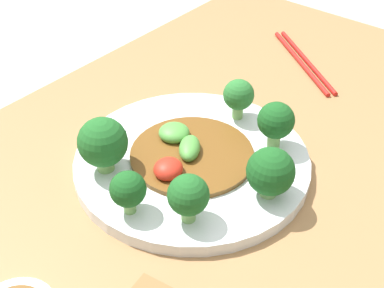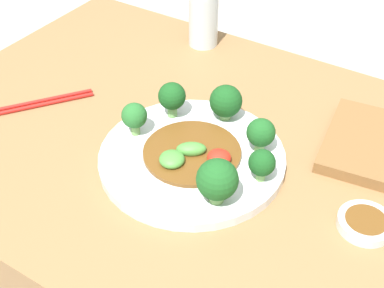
{
  "view_description": "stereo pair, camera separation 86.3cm",
  "coord_description": "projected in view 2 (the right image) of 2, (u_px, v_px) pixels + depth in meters",
  "views": [
    {
      "loc": [
        -0.38,
        -0.27,
        1.17
      ],
      "look_at": [
        0.02,
        0.05,
        0.77
      ],
      "focal_mm": 50.0,
      "sensor_mm": 36.0,
      "label": 1
    },
    {
      "loc": [
        -0.32,
        0.58,
        1.3
      ],
      "look_at": [
        0.02,
        0.05,
        0.77
      ],
      "focal_mm": 50.0,
      "sensor_mm": 36.0,
      "label": 2
    }
  ],
  "objects": [
    {
      "name": "chopsticks",
      "position": [
        35.0,
        104.0,
        0.96
      ],
      "size": [
        0.14,
        0.18,
        0.01
      ],
      "color": "red",
      "rests_on": "table"
    },
    {
      "name": "broccoli_west",
      "position": [
        262.0,
        163.0,
        0.77
      ],
      "size": [
        0.04,
        0.04,
        0.05
      ],
      "color": "#7AAD5B",
      "rests_on": "plate"
    },
    {
      "name": "table",
      "position": [
        211.0,
        283.0,
        1.1
      ],
      "size": [
        1.07,
        0.69,
        0.73
      ],
      "color": "olive",
      "rests_on": "ground_plane"
    },
    {
      "name": "sauce_dish",
      "position": [
        365.0,
        223.0,
        0.73
      ],
      "size": [
        0.08,
        0.08,
        0.02
      ],
      "color": "silver",
      "rests_on": "table"
    },
    {
      "name": "broccoli_south",
      "position": [
        226.0,
        101.0,
        0.88
      ],
      "size": [
        0.05,
        0.05,
        0.06
      ],
      "color": "#89B76B",
      "rests_on": "plate"
    },
    {
      "name": "plate",
      "position": [
        192.0,
        158.0,
        0.84
      ],
      "size": [
        0.29,
        0.29,
        0.02
      ],
      "color": "silver",
      "rests_on": "table"
    },
    {
      "name": "drinking_glass",
      "position": [
        203.0,
        19.0,
        1.09
      ],
      "size": [
        0.06,
        0.06,
        0.11
      ],
      "color": "silver",
      "rests_on": "table"
    },
    {
      "name": "stirfry_center",
      "position": [
        192.0,
        153.0,
        0.82
      ],
      "size": [
        0.15,
        0.15,
        0.02
      ],
      "color": "brown",
      "rests_on": "plate"
    },
    {
      "name": "broccoli_southeast",
      "position": [
        172.0,
        97.0,
        0.88
      ],
      "size": [
        0.05,
        0.05,
        0.06
      ],
      "color": "#70A356",
      "rests_on": "plate"
    },
    {
      "name": "broccoli_east",
      "position": [
        134.0,
        116.0,
        0.85
      ],
      "size": [
        0.04,
        0.04,
        0.06
      ],
      "color": "#7AAD5B",
      "rests_on": "plate"
    },
    {
      "name": "broccoli_southwest",
      "position": [
        261.0,
        133.0,
        0.82
      ],
      "size": [
        0.05,
        0.05,
        0.06
      ],
      "color": "#7AAD5B",
      "rests_on": "plate"
    },
    {
      "name": "broccoli_northwest",
      "position": [
        217.0,
        180.0,
        0.73
      ],
      "size": [
        0.06,
        0.06,
        0.07
      ],
      "color": "#7AAD5B",
      "rests_on": "plate"
    }
  ]
}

